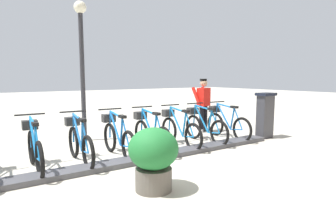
{
  "coord_description": "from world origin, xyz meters",
  "views": [
    {
      "loc": [
        -4.98,
        2.23,
        1.73
      ],
      "look_at": [
        0.5,
        -1.45,
        0.9
      ],
      "focal_mm": 30.28,
      "sensor_mm": 36.0,
      "label": 1
    }
  ],
  "objects_px": {
    "bike_docked_1": "(204,126)",
    "bike_docked_3": "(150,133)",
    "bike_docked_4": "(117,137)",
    "worker_near_rack": "(203,103)",
    "bike_docked_0": "(226,123)",
    "lamp_post": "(82,50)",
    "planter_bush": "(153,156)",
    "bike_docked_5": "(79,142)",
    "bike_docked_6": "(34,147)",
    "bike_docked_2": "(179,129)",
    "payment_kiosk": "(265,115)"
  },
  "relations": [
    {
      "from": "bike_docked_1",
      "to": "planter_bush",
      "type": "xyz_separation_m",
      "value": [
        -2.03,
        2.78,
        0.11
      ]
    },
    {
      "from": "bike_docked_4",
      "to": "payment_kiosk",
      "type": "bearing_deg",
      "value": -97.69
    },
    {
      "from": "bike_docked_5",
      "to": "worker_near_rack",
      "type": "xyz_separation_m",
      "value": [
        1.08,
        -4.2,
        0.48
      ]
    },
    {
      "from": "bike_docked_0",
      "to": "bike_docked_3",
      "type": "relative_size",
      "value": 1.0
    },
    {
      "from": "bike_docked_0",
      "to": "bike_docked_1",
      "type": "xyz_separation_m",
      "value": [
        0.0,
        0.82,
        0.0
      ]
    },
    {
      "from": "bike_docked_6",
      "to": "lamp_post",
      "type": "xyz_separation_m",
      "value": [
        1.92,
        -1.54,
        1.99
      ]
    },
    {
      "from": "bike_docked_5",
      "to": "bike_docked_6",
      "type": "xyz_separation_m",
      "value": [
        0.0,
        0.82,
        0.0
      ]
    },
    {
      "from": "bike_docked_2",
      "to": "planter_bush",
      "type": "xyz_separation_m",
      "value": [
        -2.03,
        1.96,
        0.11
      ]
    },
    {
      "from": "bike_docked_3",
      "to": "bike_docked_4",
      "type": "height_order",
      "value": "same"
    },
    {
      "from": "bike_docked_1",
      "to": "worker_near_rack",
      "type": "bearing_deg",
      "value": -39.95
    },
    {
      "from": "bike_docked_2",
      "to": "lamp_post",
      "type": "height_order",
      "value": "lamp_post"
    },
    {
      "from": "bike_docked_0",
      "to": "lamp_post",
      "type": "relative_size",
      "value": 0.47
    },
    {
      "from": "bike_docked_0",
      "to": "bike_docked_2",
      "type": "xyz_separation_m",
      "value": [
        0.0,
        1.65,
        0.0
      ]
    },
    {
      "from": "bike_docked_1",
      "to": "bike_docked_6",
      "type": "relative_size",
      "value": 1.0
    },
    {
      "from": "lamp_post",
      "to": "planter_bush",
      "type": "bearing_deg",
      "value": 177.15
    },
    {
      "from": "bike_docked_0",
      "to": "bike_docked_5",
      "type": "height_order",
      "value": "same"
    },
    {
      "from": "bike_docked_3",
      "to": "bike_docked_5",
      "type": "bearing_deg",
      "value": 90.0
    },
    {
      "from": "bike_docked_2",
      "to": "planter_bush",
      "type": "height_order",
      "value": "bike_docked_2"
    },
    {
      "from": "bike_docked_0",
      "to": "bike_docked_2",
      "type": "height_order",
      "value": "same"
    },
    {
      "from": "payment_kiosk",
      "to": "planter_bush",
      "type": "height_order",
      "value": "payment_kiosk"
    },
    {
      "from": "payment_kiosk",
      "to": "bike_docked_1",
      "type": "xyz_separation_m",
      "value": [
        0.57,
        1.76,
        -0.24
      ]
    },
    {
      "from": "payment_kiosk",
      "to": "lamp_post",
      "type": "bearing_deg",
      "value": 60.14
    },
    {
      "from": "bike_docked_1",
      "to": "planter_bush",
      "type": "relative_size",
      "value": 1.77
    },
    {
      "from": "bike_docked_3",
      "to": "worker_near_rack",
      "type": "distance_m",
      "value": 2.81
    },
    {
      "from": "bike_docked_3",
      "to": "bike_docked_6",
      "type": "bearing_deg",
      "value": 90.0
    },
    {
      "from": "planter_bush",
      "to": "bike_docked_5",
      "type": "bearing_deg",
      "value": 14.22
    },
    {
      "from": "planter_bush",
      "to": "bike_docked_3",
      "type": "bearing_deg",
      "value": -29.09
    },
    {
      "from": "bike_docked_2",
      "to": "bike_docked_6",
      "type": "distance_m",
      "value": 3.3
    },
    {
      "from": "lamp_post",
      "to": "planter_bush",
      "type": "relative_size",
      "value": 3.77
    },
    {
      "from": "worker_near_rack",
      "to": "planter_bush",
      "type": "height_order",
      "value": "worker_near_rack"
    },
    {
      "from": "worker_near_rack",
      "to": "bike_docked_0",
      "type": "bearing_deg",
      "value": 175.68
    },
    {
      "from": "bike_docked_4",
      "to": "worker_near_rack",
      "type": "relative_size",
      "value": 1.04
    },
    {
      "from": "bike_docked_6",
      "to": "planter_bush",
      "type": "relative_size",
      "value": 1.77
    },
    {
      "from": "payment_kiosk",
      "to": "bike_docked_6",
      "type": "height_order",
      "value": "payment_kiosk"
    },
    {
      "from": "payment_kiosk",
      "to": "bike_docked_2",
      "type": "xyz_separation_m",
      "value": [
        0.57,
        2.59,
        -0.24
      ]
    },
    {
      "from": "bike_docked_1",
      "to": "bike_docked_4",
      "type": "bearing_deg",
      "value": 90.0
    },
    {
      "from": "bike_docked_1",
      "to": "bike_docked_0",
      "type": "bearing_deg",
      "value": -90.0
    },
    {
      "from": "bike_docked_0",
      "to": "bike_docked_5",
      "type": "distance_m",
      "value": 4.12
    },
    {
      "from": "payment_kiosk",
      "to": "bike_docked_6",
      "type": "bearing_deg",
      "value": 84.45
    },
    {
      "from": "payment_kiosk",
      "to": "bike_docked_5",
      "type": "bearing_deg",
      "value": 83.55
    },
    {
      "from": "bike_docked_6",
      "to": "lamp_post",
      "type": "distance_m",
      "value": 3.17
    },
    {
      "from": "bike_docked_2",
      "to": "lamp_post",
      "type": "xyz_separation_m",
      "value": [
        1.92,
        1.76,
        1.99
      ]
    },
    {
      "from": "bike_docked_1",
      "to": "bike_docked_3",
      "type": "xyz_separation_m",
      "value": [
        0.0,
        1.65,
        0.0
      ]
    },
    {
      "from": "bike_docked_3",
      "to": "bike_docked_5",
      "type": "distance_m",
      "value": 1.65
    },
    {
      "from": "bike_docked_2",
      "to": "bike_docked_6",
      "type": "height_order",
      "value": "same"
    },
    {
      "from": "bike_docked_1",
      "to": "bike_docked_3",
      "type": "relative_size",
      "value": 1.0
    },
    {
      "from": "bike_docked_1",
      "to": "bike_docked_6",
      "type": "height_order",
      "value": "same"
    },
    {
      "from": "bike_docked_2",
      "to": "bike_docked_6",
      "type": "relative_size",
      "value": 1.0
    },
    {
      "from": "bike_docked_1",
      "to": "worker_near_rack",
      "type": "distance_m",
      "value": 1.49
    },
    {
      "from": "bike_docked_0",
      "to": "bike_docked_2",
      "type": "distance_m",
      "value": 1.65
    }
  ]
}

